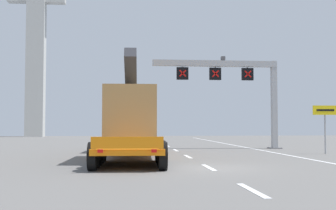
% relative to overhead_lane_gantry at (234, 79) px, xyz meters
% --- Properties ---
extents(ground, '(112.00, 112.00, 0.00)m').
position_rel_overhead_lane_gantry_xyz_m(ground, '(-4.86, -14.25, -5.26)').
color(ground, slate).
extents(lane_markings, '(0.20, 64.57, 0.01)m').
position_rel_overhead_lane_gantry_xyz_m(lane_markings, '(-4.63, 10.73, -5.26)').
color(lane_markings, silver).
rests_on(lane_markings, ground).
extents(edge_line_right, '(0.20, 63.00, 0.01)m').
position_rel_overhead_lane_gantry_xyz_m(edge_line_right, '(1.34, -2.25, -5.26)').
color(edge_line_right, silver).
rests_on(edge_line_right, ground).
extents(overhead_lane_gantry, '(9.74, 0.90, 6.96)m').
position_rel_overhead_lane_gantry_xyz_m(overhead_lane_gantry, '(0.00, 0.00, 0.00)').
color(overhead_lane_gantry, '#9EA0A5').
rests_on(overhead_lane_gantry, ground).
extents(heavy_haul_truck_orange, '(3.35, 14.12, 5.30)m').
position_rel_overhead_lane_gantry_xyz_m(heavy_haul_truck_orange, '(-7.72, -7.54, -3.27)').
color(heavy_haul_truck_orange, orange).
rests_on(heavy_haul_truck_orange, ground).
extents(exit_sign_yellow, '(1.57, 0.15, 2.96)m').
position_rel_overhead_lane_gantry_xyz_m(exit_sign_yellow, '(4.05, -6.43, -3.01)').
color(exit_sign_yellow, '#9EA0A5').
rests_on(exit_sign_yellow, ground).
extents(bridge_pylon_distant, '(9.00, 2.00, 35.55)m').
position_rel_overhead_lane_gantry_xyz_m(bridge_pylon_distant, '(-22.69, 37.07, 12.90)').
color(bridge_pylon_distant, '#B7B7B2').
rests_on(bridge_pylon_distant, ground).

